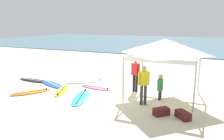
{
  "coord_description": "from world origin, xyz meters",
  "views": [
    {
      "loc": [
        4.51,
        -9.06,
        3.43
      ],
      "look_at": [
        -0.25,
        1.46,
        1.0
      ],
      "focal_mm": 35.44,
      "sensor_mm": 36.0,
      "label": 1
    }
  ],
  "objects_px": {
    "surfboard_black": "(34,80)",
    "gear_bag_by_pole": "(183,115)",
    "surfboard_cyan": "(81,97)",
    "surfboard_white": "(85,81)",
    "canopy_tent": "(165,47)",
    "surfboard_blue": "(52,84)",
    "surfboard_pink": "(96,88)",
    "person_red": "(135,73)",
    "gear_bag_near_tent": "(161,112)",
    "surfboard_yellow": "(62,91)",
    "person_yellow": "(144,82)",
    "person_green": "(160,86)",
    "surfboard_orange": "(31,92)"
  },
  "relations": [
    {
      "from": "surfboard_blue",
      "to": "person_yellow",
      "type": "height_order",
      "value": "person_yellow"
    },
    {
      "from": "surfboard_blue",
      "to": "person_yellow",
      "type": "relative_size",
      "value": 1.46
    },
    {
      "from": "person_yellow",
      "to": "person_green",
      "type": "bearing_deg",
      "value": 61.62
    },
    {
      "from": "canopy_tent",
      "to": "gear_bag_by_pole",
      "type": "relative_size",
      "value": 5.14
    },
    {
      "from": "surfboard_black",
      "to": "gear_bag_by_pole",
      "type": "xyz_separation_m",
      "value": [
        9.0,
        -1.93,
        0.1
      ]
    },
    {
      "from": "surfboard_pink",
      "to": "person_red",
      "type": "distance_m",
      "value": 2.35
    },
    {
      "from": "surfboard_yellow",
      "to": "canopy_tent",
      "type": "bearing_deg",
      "value": 15.32
    },
    {
      "from": "person_red",
      "to": "gear_bag_by_pole",
      "type": "height_order",
      "value": "person_red"
    },
    {
      "from": "surfboard_pink",
      "to": "gear_bag_near_tent",
      "type": "distance_m",
      "value": 4.54
    },
    {
      "from": "surfboard_yellow",
      "to": "surfboard_cyan",
      "type": "bearing_deg",
      "value": -17.87
    },
    {
      "from": "surfboard_black",
      "to": "surfboard_pink",
      "type": "xyz_separation_m",
      "value": [
        4.21,
        0.2,
        0.0
      ]
    },
    {
      "from": "surfboard_cyan",
      "to": "gear_bag_near_tent",
      "type": "distance_m",
      "value": 3.9
    },
    {
      "from": "person_red",
      "to": "gear_bag_near_tent",
      "type": "xyz_separation_m",
      "value": [
        1.87,
        -2.44,
        -0.85
      ]
    },
    {
      "from": "surfboard_cyan",
      "to": "gear_bag_near_tent",
      "type": "bearing_deg",
      "value": -6.64
    },
    {
      "from": "canopy_tent",
      "to": "surfboard_cyan",
      "type": "height_order",
      "value": "canopy_tent"
    },
    {
      "from": "surfboard_black",
      "to": "surfboard_yellow",
      "type": "bearing_deg",
      "value": -19.47
    },
    {
      "from": "canopy_tent",
      "to": "surfboard_yellow",
      "type": "bearing_deg",
      "value": -164.68
    },
    {
      "from": "canopy_tent",
      "to": "surfboard_black",
      "type": "xyz_separation_m",
      "value": [
        -7.8,
        -0.34,
        -2.35
      ]
    },
    {
      "from": "surfboard_yellow",
      "to": "surfboard_orange",
      "type": "bearing_deg",
      "value": -144.7
    },
    {
      "from": "surfboard_orange",
      "to": "person_yellow",
      "type": "relative_size",
      "value": 1.13
    },
    {
      "from": "gear_bag_near_tent",
      "to": "surfboard_pink",
      "type": "bearing_deg",
      "value": 151.86
    },
    {
      "from": "surfboard_pink",
      "to": "gear_bag_near_tent",
      "type": "xyz_separation_m",
      "value": [
        4.0,
        -2.14,
        0.1
      ]
    },
    {
      "from": "canopy_tent",
      "to": "surfboard_yellow",
      "type": "xyz_separation_m",
      "value": [
        -4.93,
        -1.35,
        -2.35
      ]
    },
    {
      "from": "canopy_tent",
      "to": "surfboard_blue",
      "type": "bearing_deg",
      "value": -174.92
    },
    {
      "from": "surfboard_black",
      "to": "person_green",
      "type": "distance_m",
      "value": 7.79
    },
    {
      "from": "person_red",
      "to": "gear_bag_near_tent",
      "type": "distance_m",
      "value": 3.19
    },
    {
      "from": "gear_bag_near_tent",
      "to": "surfboard_black",
      "type": "bearing_deg",
      "value": 166.71
    },
    {
      "from": "surfboard_white",
      "to": "surfboard_orange",
      "type": "relative_size",
      "value": 1.12
    },
    {
      "from": "surfboard_yellow",
      "to": "person_red",
      "type": "distance_m",
      "value": 3.9
    },
    {
      "from": "surfboard_orange",
      "to": "surfboard_yellow",
      "type": "bearing_deg",
      "value": 35.3
    },
    {
      "from": "person_yellow",
      "to": "surfboard_orange",
      "type": "bearing_deg",
      "value": -172.16
    },
    {
      "from": "surfboard_cyan",
      "to": "surfboard_pink",
      "type": "height_order",
      "value": "same"
    },
    {
      "from": "person_red",
      "to": "gear_bag_by_pole",
      "type": "bearing_deg",
      "value": -42.5
    },
    {
      "from": "surfboard_cyan",
      "to": "gear_bag_near_tent",
      "type": "relative_size",
      "value": 4.14
    },
    {
      "from": "canopy_tent",
      "to": "gear_bag_near_tent",
      "type": "height_order",
      "value": "canopy_tent"
    },
    {
      "from": "gear_bag_near_tent",
      "to": "surfboard_orange",
      "type": "bearing_deg",
      "value": 179.72
    },
    {
      "from": "surfboard_cyan",
      "to": "person_red",
      "type": "bearing_deg",
      "value": 44.94
    },
    {
      "from": "surfboard_cyan",
      "to": "person_green",
      "type": "bearing_deg",
      "value": 20.85
    },
    {
      "from": "canopy_tent",
      "to": "surfboard_pink",
      "type": "relative_size",
      "value": 1.58
    },
    {
      "from": "surfboard_yellow",
      "to": "person_yellow",
      "type": "distance_m",
      "value": 4.48
    },
    {
      "from": "surfboard_orange",
      "to": "gear_bag_by_pole",
      "type": "bearing_deg",
      "value": -0.22
    },
    {
      "from": "person_red",
      "to": "surfboard_black",
      "type": "bearing_deg",
      "value": -175.43
    },
    {
      "from": "canopy_tent",
      "to": "surfboard_orange",
      "type": "distance_m",
      "value": 6.99
    },
    {
      "from": "person_green",
      "to": "surfboard_black",
      "type": "bearing_deg",
      "value": 178.66
    },
    {
      "from": "person_green",
      "to": "person_red",
      "type": "bearing_deg",
      "value": 154.28
    },
    {
      "from": "surfboard_white",
      "to": "surfboard_orange",
      "type": "bearing_deg",
      "value": -115.05
    },
    {
      "from": "surfboard_yellow",
      "to": "surfboard_orange",
      "type": "distance_m",
      "value": 1.54
    },
    {
      "from": "surfboard_blue",
      "to": "surfboard_pink",
      "type": "height_order",
      "value": "same"
    },
    {
      "from": "surfboard_cyan",
      "to": "surfboard_white",
      "type": "bearing_deg",
      "value": 117.19
    },
    {
      "from": "canopy_tent",
      "to": "person_red",
      "type": "xyz_separation_m",
      "value": [
        -1.47,
        0.17,
        -1.4
      ]
    }
  ]
}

